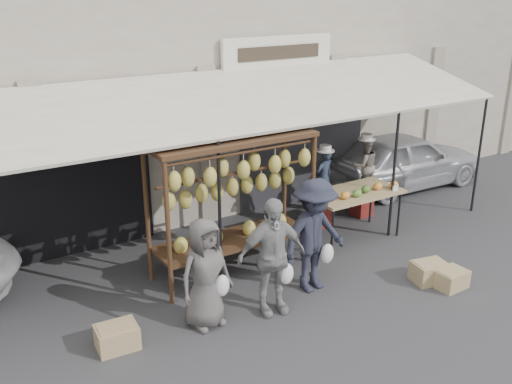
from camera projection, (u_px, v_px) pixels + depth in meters
ground_plane at (318, 300)px, 8.37m from camera, size 90.00×90.00×0.00m
shophouse at (141, 19)px, 12.29m from camera, size 24.00×6.15×7.30m
awning at (240, 101)px, 9.30m from camera, size 10.00×2.35×2.92m
banana_rack at (234, 180)px, 8.65m from camera, size 2.60×0.90×2.24m
produce_table at (356, 194)px, 10.09m from camera, size 1.70×0.90×1.04m
vendor_left at (324, 178)px, 10.59m from camera, size 0.45×0.35×1.11m
vendor_right at (365, 166)px, 11.07m from camera, size 0.63×0.54×1.13m
customer_left at (205, 273)px, 7.54m from camera, size 0.81×0.59×1.55m
customer_mid at (272, 257)px, 7.82m from camera, size 1.05×0.56×1.71m
customer_right at (314, 236)px, 8.40m from camera, size 1.20×0.77×1.76m
stool_left at (322, 216)px, 10.86m from camera, size 0.37×0.37×0.42m
stool_right at (362, 204)px, 11.35m from camera, size 0.42×0.42×0.47m
crate_near_a at (429, 272)px, 8.86m from camera, size 0.59×0.49×0.31m
crate_near_b at (451, 279)px, 8.68m from camera, size 0.48×0.38×0.28m
crate_far at (117, 337)px, 7.24m from camera, size 0.54×0.42×0.31m
sedan at (403, 160)px, 12.78m from camera, size 3.82×1.64×1.29m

